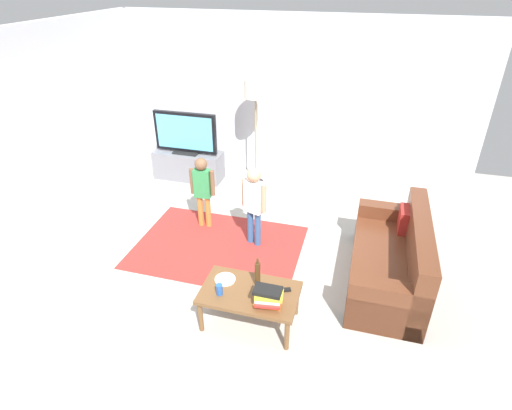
% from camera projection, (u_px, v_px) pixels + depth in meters
% --- Properties ---
extents(ground, '(7.80, 7.80, 0.00)m').
position_uv_depth(ground, '(243.00, 274.00, 5.08)').
color(ground, '#B2ADA3').
extents(wall_back, '(6.00, 0.12, 2.70)m').
position_uv_depth(wall_back, '(295.00, 100.00, 6.90)').
color(wall_back, silver).
rests_on(wall_back, ground).
extents(wall_left, '(0.12, 6.00, 2.70)m').
position_uv_depth(wall_left, '(11.00, 147.00, 5.10)').
color(wall_left, silver).
rests_on(wall_left, ground).
extents(area_rug, '(2.20, 1.60, 0.01)m').
position_uv_depth(area_rug, '(218.00, 246.00, 5.57)').
color(area_rug, '#9E2D28').
rests_on(area_rug, ground).
extents(tv_stand, '(1.20, 0.44, 0.50)m').
position_uv_depth(tv_stand, '(189.00, 165.00, 7.27)').
color(tv_stand, slate).
rests_on(tv_stand, ground).
extents(tv, '(1.10, 0.28, 0.71)m').
position_uv_depth(tv, '(185.00, 133.00, 6.95)').
color(tv, black).
rests_on(tv, tv_stand).
extents(couch, '(0.80, 1.80, 0.86)m').
position_uv_depth(couch, '(394.00, 262.00, 4.81)').
color(couch, brown).
rests_on(couch, ground).
extents(floor_lamp, '(0.36, 0.36, 1.78)m').
position_uv_depth(floor_lamp, '(256.00, 95.00, 6.47)').
color(floor_lamp, '#262626').
rests_on(floor_lamp, ground).
extents(child_near_tv, '(0.36, 0.17, 1.07)m').
position_uv_depth(child_near_tv, '(203.00, 186.00, 5.71)').
color(child_near_tv, orange).
rests_on(child_near_tv, ground).
extents(child_center, '(0.36, 0.21, 1.12)m').
position_uv_depth(child_center, '(254.00, 200.00, 5.31)').
color(child_center, '#33598C').
rests_on(child_center, ground).
extents(coffee_table, '(1.00, 0.60, 0.42)m').
position_uv_depth(coffee_table, '(250.00, 295.00, 4.21)').
color(coffee_table, brown).
rests_on(coffee_table, ground).
extents(book_stack, '(0.30, 0.24, 0.18)m').
position_uv_depth(book_stack, '(268.00, 297.00, 3.99)').
color(book_stack, orange).
rests_on(book_stack, coffee_table).
extents(bottle, '(0.06, 0.06, 0.34)m').
position_uv_depth(bottle, '(258.00, 274.00, 4.20)').
color(bottle, '#4C3319').
rests_on(bottle, coffee_table).
extents(tv_remote, '(0.18, 0.11, 0.02)m').
position_uv_depth(tv_remote, '(282.00, 290.00, 4.19)').
color(tv_remote, black).
rests_on(tv_remote, coffee_table).
extents(soda_can, '(0.07, 0.07, 0.12)m').
position_uv_depth(soda_can, '(219.00, 290.00, 4.12)').
color(soda_can, '#2659B2').
rests_on(soda_can, coffee_table).
extents(plate, '(0.22, 0.22, 0.02)m').
position_uv_depth(plate, '(225.00, 279.00, 4.34)').
color(plate, white).
rests_on(plate, coffee_table).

